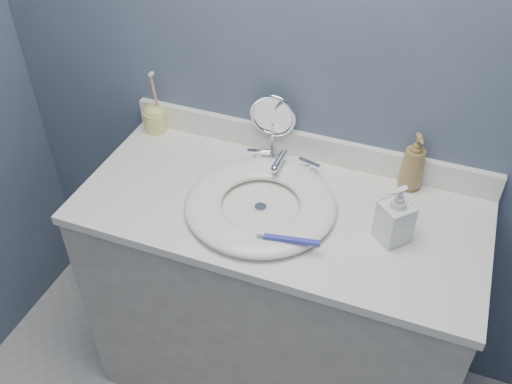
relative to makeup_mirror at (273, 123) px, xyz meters
The scene contains 12 objects.
back_wall 0.23m from the makeup_mirror, 17.54° to the left, with size 2.20×0.02×2.40m, color #465469.
vanity_cabinet 0.64m from the makeup_mirror, 65.22° to the right, with size 1.20×0.55×0.85m, color beige.
countertop 0.30m from the makeup_mirror, 65.22° to the right, with size 1.22×0.57×0.03m, color white.
backsplash 0.14m from the makeup_mirror, 11.73° to the left, with size 1.22×0.02×0.09m, color white.
basin 0.30m from the makeup_mirror, 77.31° to the right, with size 0.45×0.45×0.04m, color white, non-canonical shape.
drain 0.30m from the makeup_mirror, 77.31° to the right, with size 0.04×0.04×0.01m, color silver.
faucet 0.14m from the makeup_mirror, 50.23° to the right, with size 0.25×0.13×0.07m.
makeup_mirror is the anchor object (origin of this frame).
soap_bottle_amber 0.46m from the makeup_mirror, ahead, with size 0.07×0.07×0.19m, color olive.
soap_bottle_clear 0.51m from the makeup_mirror, 29.55° to the right, with size 0.08×0.08×0.18m, color white.
toothbrush_holder 0.44m from the makeup_mirror, behind, with size 0.08×0.08×0.23m.
toothbrush_lying 0.46m from the makeup_mirror, 64.45° to the right, with size 0.17×0.05×0.02m.
Camera 1 is at (0.39, -0.24, 2.01)m, focal length 40.00 mm.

